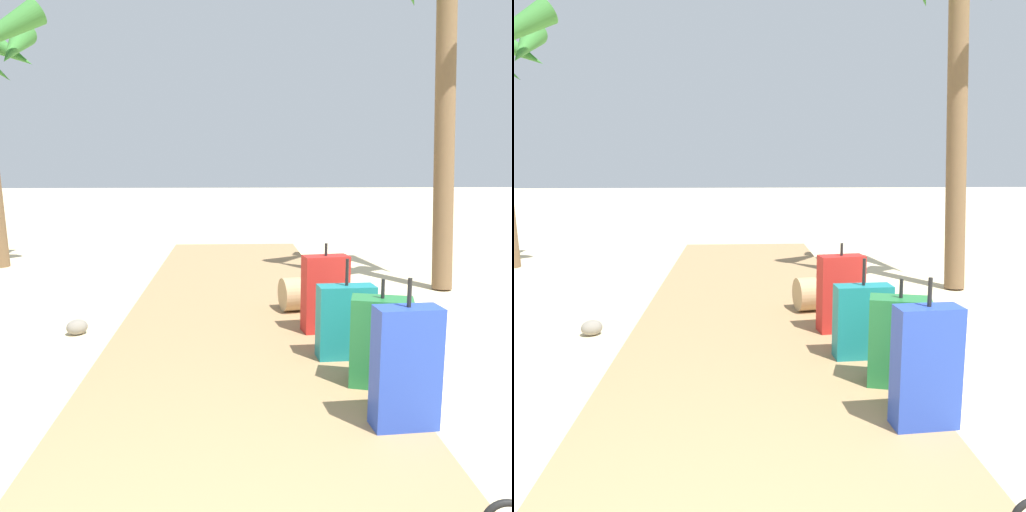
{
  "view_description": "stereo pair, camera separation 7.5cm",
  "coord_description": "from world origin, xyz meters",
  "views": [
    {
      "loc": [
        -0.04,
        -0.85,
        1.55
      ],
      "look_at": [
        0.22,
        4.92,
        0.55
      ],
      "focal_mm": 37.59,
      "sensor_mm": 36.0,
      "label": 1
    },
    {
      "loc": [
        -0.11,
        -0.84,
        1.55
      ],
      "look_at": [
        0.22,
        4.92,
        0.55
      ],
      "focal_mm": 37.59,
      "sensor_mm": 36.0,
      "label": 2
    }
  ],
  "objects": [
    {
      "name": "ground_plane",
      "position": [
        0.0,
        3.58,
        0.0
      ],
      "size": [
        60.0,
        60.0,
        0.0
      ],
      "primitive_type": "plane",
      "color": "beige"
    },
    {
      "name": "rock_left_mid",
      "position": [
        -1.47,
        3.95,
        0.07
      ],
      "size": [
        0.25,
        0.24,
        0.14
      ],
      "primitive_type": "ellipsoid",
      "rotation": [
        0.0,
        0.0,
        0.63
      ],
      "color": "gray",
      "rests_on": "ground"
    },
    {
      "name": "palm_tree_far_right",
      "position": [
        2.59,
        5.71,
        3.41
      ],
      "size": [
        2.05,
        1.93,
        4.3
      ],
      "color": "brown",
      "rests_on": "ground"
    },
    {
      "name": "suitcase_blue",
      "position": [
        0.92,
        1.94,
        0.43
      ],
      "size": [
        0.38,
        0.2,
        0.86
      ],
      "color": "#2847B7",
      "rests_on": "boardwalk"
    },
    {
      "name": "suitcase_red",
      "position": [
        0.77,
        3.7,
        0.42
      ],
      "size": [
        0.42,
        0.25,
        0.79
      ],
      "color": "red",
      "rests_on": "boardwalk"
    },
    {
      "name": "suitcase_green",
      "position": [
        0.94,
        2.51,
        0.38
      ],
      "size": [
        0.44,
        0.31,
        0.73
      ],
      "color": "#237538",
      "rests_on": "boardwalk"
    },
    {
      "name": "duffel_bag_tan",
      "position": [
        0.74,
        4.42,
        0.25
      ],
      "size": [
        0.63,
        0.44,
        0.45
      ],
      "color": "tan",
      "rests_on": "boardwalk"
    },
    {
      "name": "boardwalk",
      "position": [
        0.0,
        4.47,
        0.04
      ],
      "size": [
        2.16,
        8.95,
        0.08
      ],
      "primitive_type": "cube",
      "color": "#9E7A51",
      "rests_on": "ground"
    },
    {
      "name": "suitcase_teal",
      "position": [
        0.82,
        3.05,
        0.36
      ],
      "size": [
        0.44,
        0.21,
        0.77
      ],
      "color": "#197A7F",
      "rests_on": "boardwalk"
    }
  ]
}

